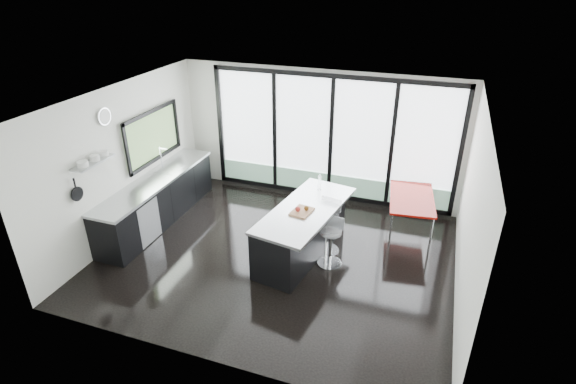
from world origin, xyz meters
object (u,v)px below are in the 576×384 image
at_px(island, 302,230).
at_px(bar_stool_far, 326,233).
at_px(bar_stool_near, 330,247).
at_px(red_table, 410,215).

xyz_separation_m(island, bar_stool_far, (0.40, 0.19, -0.08)).
relative_size(island, bar_stool_near, 3.54).
relative_size(bar_stool_near, bar_stool_far, 0.87).
xyz_separation_m(bar_stool_far, red_table, (1.33, 1.17, -0.02)).
height_order(island, bar_stool_near, island).
distance_m(island, red_table, 2.20).
relative_size(bar_stool_near, red_table, 0.49).
bearing_deg(red_table, bar_stool_far, -138.70).
distance_m(island, bar_stool_near, 0.60).
height_order(island, bar_stool_far, island).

